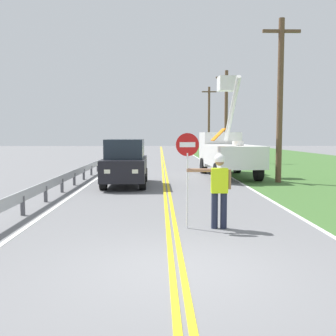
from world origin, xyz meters
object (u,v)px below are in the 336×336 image
utility_bucket_truck (227,151)px  oncoming_suv_nearest (125,162)px  stop_sign_paddle (187,159)px  utility_pole_near (280,98)px  flagger_worker (219,186)px  utility_pole_far (209,119)px  utility_pole_mid (226,115)px

utility_bucket_truck → oncoming_suv_nearest: (-5.32, -4.14, -0.36)m
stop_sign_paddle → utility_pole_near: utility_pole_near is taller
stop_sign_paddle → oncoming_suv_nearest: 8.69m
flagger_worker → oncoming_suv_nearest: 8.92m
flagger_worker → oncoming_suv_nearest: (-2.99, 8.40, 0.01)m
stop_sign_paddle → utility_bucket_truck: utility_bucket_truck is taller
oncoming_suv_nearest → utility_pole_far: (7.67, 31.33, 3.24)m
stop_sign_paddle → utility_bucket_truck: bearing=76.1°
utility_bucket_truck → oncoming_suv_nearest: 6.75m
stop_sign_paddle → utility_pole_mid: 24.74m
utility_bucket_truck → utility_pole_mid: 12.04m
stop_sign_paddle → utility_bucket_truck: size_ratio=0.34×
oncoming_suv_nearest → utility_pole_near: utility_pole_near is taller
utility_pole_far → stop_sign_paddle: bearing=-97.8°
oncoming_suv_nearest → flagger_worker: bearing=-70.4°
stop_sign_paddle → utility_pole_mid: bearing=78.4°
flagger_worker → stop_sign_paddle: size_ratio=0.78×
flagger_worker → oncoming_suv_nearest: size_ratio=0.39×
flagger_worker → utility_bucket_truck: utility_bucket_truck is taller
utility_pole_near → stop_sign_paddle: bearing=-118.3°
utility_bucket_truck → oncoming_suv_nearest: utility_bucket_truck is taller
flagger_worker → stop_sign_paddle: 1.02m
utility_bucket_truck → utility_pole_near: bearing=-56.9°
flagger_worker → utility_pole_near: utility_pole_near is taller
oncoming_suv_nearest → utility_pole_near: 7.98m
oncoming_suv_nearest → utility_pole_mid: utility_pole_mid is taller
flagger_worker → utility_bucket_truck: 12.77m
stop_sign_paddle → utility_pole_far: bearing=82.2°
flagger_worker → stop_sign_paddle: stop_sign_paddle is taller
stop_sign_paddle → utility_pole_near: bearing=61.7°
utility_pole_mid → flagger_worker: bearing=-99.9°
stop_sign_paddle → utility_pole_far: 40.16m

